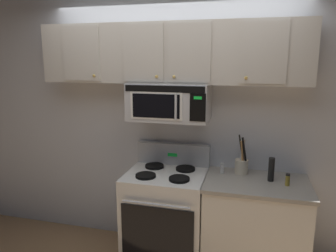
{
  "coord_description": "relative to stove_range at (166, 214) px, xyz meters",
  "views": [
    {
      "loc": [
        0.75,
        -2.36,
        1.97
      ],
      "look_at": [
        0.0,
        0.49,
        1.35
      ],
      "focal_mm": 33.86,
      "sensor_mm": 36.0,
      "label": 1
    }
  ],
  "objects": [
    {
      "name": "back_wall",
      "position": [
        0.0,
        0.37,
        0.88
      ],
      "size": [
        5.2,
        0.1,
        2.7
      ],
      "primitive_type": "cube",
      "color": "silver",
      "rests_on": "ground_plane"
    },
    {
      "name": "stove_range",
      "position": [
        0.0,
        0.0,
        0.0
      ],
      "size": [
        0.76,
        0.69,
        1.12
      ],
      "color": "white",
      "rests_on": "ground_plane"
    },
    {
      "name": "over_range_microwave",
      "position": [
        -0.0,
        0.12,
        1.11
      ],
      "size": [
        0.76,
        0.43,
        0.35
      ],
      "color": "#B7BABF"
    },
    {
      "name": "upper_cabinets",
      "position": [
        -0.0,
        0.15,
        1.56
      ],
      "size": [
        2.5,
        0.36,
        0.55
      ],
      "color": "#BCB7AD"
    },
    {
      "name": "counter_segment",
      "position": [
        0.84,
        0.01,
        -0.02
      ],
      "size": [
        0.93,
        0.65,
        0.9
      ],
      "color": "white",
      "rests_on": "ground_plane"
    },
    {
      "name": "utensil_crock_cream",
      "position": [
        0.7,
        0.17,
        0.53
      ],
      "size": [
        0.12,
        0.12,
        0.39
      ],
      "color": "beige",
      "rests_on": "counter_segment"
    },
    {
      "name": "salt_shaker",
      "position": [
        0.52,
        0.14,
        0.48
      ],
      "size": [
        0.04,
        0.04,
        0.1
      ],
      "color": "white",
      "rests_on": "counter_segment"
    },
    {
      "name": "pepper_mill",
      "position": [
        0.96,
        0.05,
        0.54
      ],
      "size": [
        0.05,
        0.05,
        0.22
      ],
      "primitive_type": "cylinder",
      "color": "black",
      "rests_on": "counter_segment"
    },
    {
      "name": "spice_jar",
      "position": [
        1.09,
        -0.03,
        0.48
      ],
      "size": [
        0.04,
        0.04,
        0.11
      ],
      "color": "olive",
      "rests_on": "counter_segment"
    }
  ]
}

